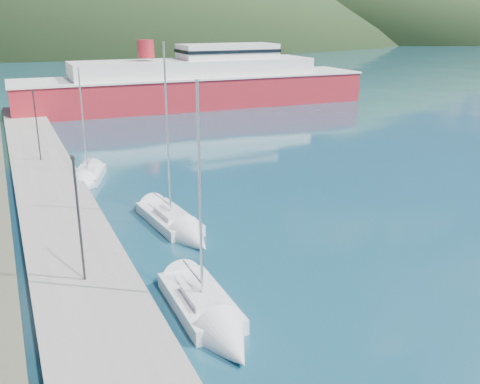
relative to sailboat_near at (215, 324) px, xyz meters
name	(u,v)px	position (x,y,z in m)	size (l,w,h in m)	color
ground	(52,76)	(4.44, 113.26, -0.31)	(1400.00, 1400.00, 0.00)	navy
quay	(55,202)	(-4.56, 19.26, 0.09)	(5.00, 88.00, 0.80)	gray
lamp_posts	(74,207)	(-4.56, 6.85, 3.77)	(0.15, 46.29, 6.06)	#2D2D33
sailboat_near	(215,324)	(0.00, 0.00, 0.00)	(2.41, 7.96, 11.42)	silver
sailboat_mid	(182,230)	(2.07, 10.82, -0.01)	(3.11, 8.78, 12.38)	silver
sailboat_far	(85,181)	(-1.78, 23.83, -0.02)	(4.22, 7.10, 9.94)	silver
ferry	(196,85)	(20.08, 58.26, 2.85)	(52.43, 11.80, 10.38)	maroon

